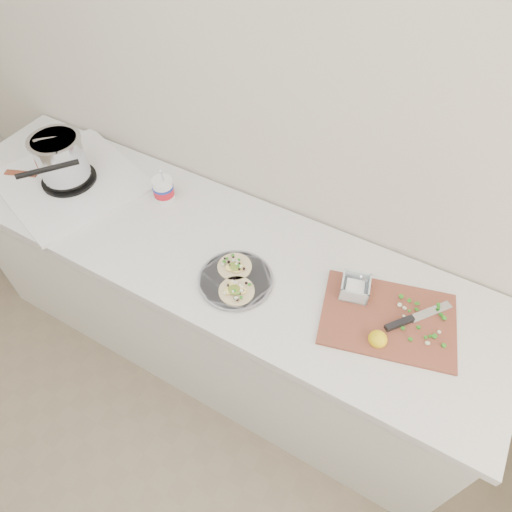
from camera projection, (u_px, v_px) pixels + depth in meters
The scene contains 6 objects.
counter at pixel (212, 301), 2.18m from camera, with size 2.44×0.66×0.90m.
stove at pixel (64, 166), 1.98m from camera, with size 0.73×0.70×0.28m.
taco_plate at pixel (236, 278), 1.68m from camera, with size 0.28×0.28×0.04m.
tub at pixel (163, 188), 1.93m from camera, with size 0.09×0.09×0.20m.
cutboard at pixel (387, 314), 1.58m from camera, with size 0.52×0.43×0.07m.
bacon_plate at pixel (22, 175), 2.07m from camera, with size 0.23×0.23×0.02m.
Camera 1 is at (0.79, 0.47, 2.26)m, focal length 32.00 mm.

